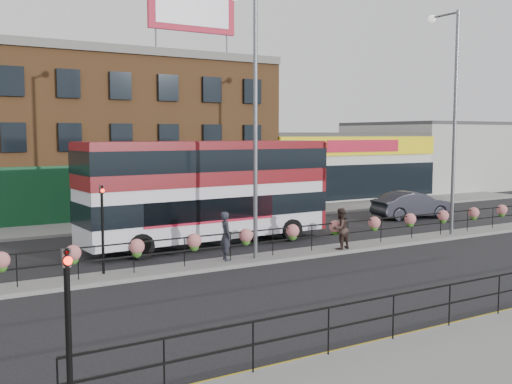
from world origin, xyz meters
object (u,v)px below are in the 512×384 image
lamp_column_west (252,98)px  lamp_column_east (451,103)px  car (412,205)px  double_decker_bus (209,182)px  pedestrian_b (340,229)px  pedestrian_a (226,236)px

lamp_column_west → lamp_column_east: size_ratio=0.98×
car → lamp_column_west: size_ratio=0.48×
double_decker_bus → car: double_decker_bus is taller
car → lamp_column_east: bearing=159.1°
lamp_column_east → lamp_column_west: bearing=179.7°
double_decker_bus → lamp_column_east: bearing=-19.7°
lamp_column_east → car: bearing=59.3°
double_decker_bus → pedestrian_b: bearing=-48.2°
car → lamp_column_east: size_ratio=0.47×
pedestrian_a → lamp_column_east: lamp_column_east is taller
pedestrian_b → lamp_column_east: 9.29m
pedestrian_b → pedestrian_a: bearing=-15.7°
double_decker_bus → pedestrian_a: (-1.29, -4.07, -1.85)m
car → lamp_column_west: 16.89m
pedestrian_a → lamp_column_west: bearing=-77.3°
double_decker_bus → pedestrian_b: size_ratio=6.70×
car → pedestrian_a: (-16.08, -5.61, 0.30)m
pedestrian_b → lamp_column_west: size_ratio=0.17×
double_decker_bus → lamp_column_west: 5.43m
double_decker_bus → pedestrian_b: double_decker_bus is taller
pedestrian_a → double_decker_bus: bearing=-5.9°
pedestrian_a → lamp_column_east: 13.91m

